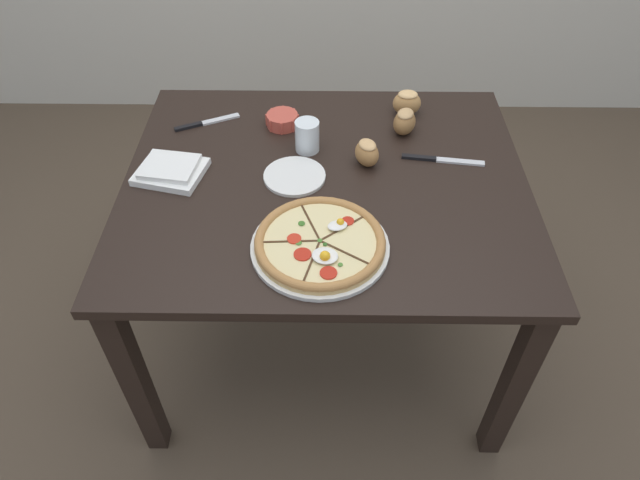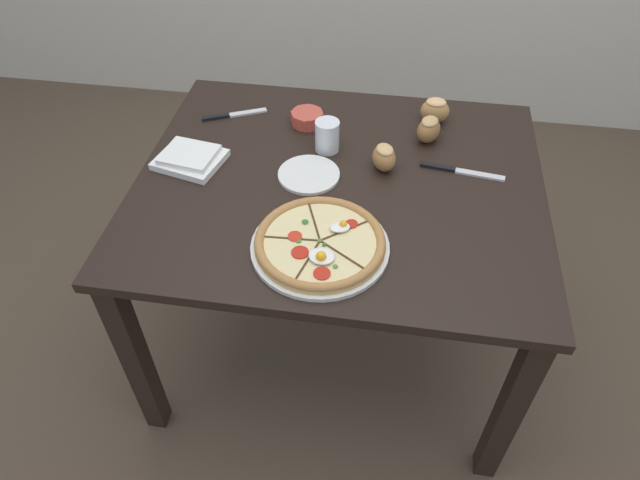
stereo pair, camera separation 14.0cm
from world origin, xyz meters
name	(u,v)px [view 2 (the right image)]	position (x,y,z in m)	size (l,w,h in m)	color
ground_plane	(335,332)	(0.00, 0.00, 0.00)	(12.00, 12.00, 0.00)	brown
dining_table	(339,207)	(0.00, 0.00, 0.63)	(1.14, 0.96, 0.72)	black
pizza	(320,243)	(-0.01, -0.28, 0.74)	(0.35, 0.35, 0.06)	white
ramekin_bowl	(307,118)	(-0.14, 0.27, 0.75)	(0.11, 0.11, 0.04)	#C64C3D
napkin_folded	(190,158)	(-0.44, 0.02, 0.74)	(0.21, 0.19, 0.04)	white
bread_piece_near	(384,157)	(0.12, 0.07, 0.77)	(0.09, 0.10, 0.08)	#A3703D
bread_piece_mid	(429,129)	(0.24, 0.23, 0.77)	(0.10, 0.11, 0.08)	olive
bread_piece_far	(435,110)	(0.26, 0.34, 0.77)	(0.09, 0.07, 0.08)	#B27F47
knife_main	(461,171)	(0.34, 0.09, 0.73)	(0.24, 0.05, 0.01)	silver
knife_spare	(234,115)	(-0.38, 0.28, 0.73)	(0.20, 0.11, 0.01)	silver
water_glass	(327,137)	(-0.06, 0.14, 0.77)	(0.07, 0.07, 0.10)	white
side_saucer	(309,175)	(-0.09, 0.01, 0.73)	(0.18, 0.18, 0.01)	white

